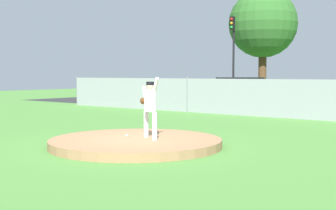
% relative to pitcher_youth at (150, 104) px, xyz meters
% --- Properties ---
extents(ground_plane, '(80.00, 80.00, 0.00)m').
position_rel_pitcher_youth_xyz_m(ground_plane, '(-0.28, 5.74, -1.15)').
color(ground_plane, '#4C8438').
extents(asphalt_strip, '(44.00, 7.00, 0.01)m').
position_rel_pitcher_youth_xyz_m(asphalt_strip, '(-0.28, 14.24, -1.15)').
color(asphalt_strip, '#2B2B2D').
rests_on(asphalt_strip, ground_plane).
extents(pitchers_mound, '(4.58, 4.58, 0.22)m').
position_rel_pitcher_youth_xyz_m(pitchers_mound, '(-0.28, -0.26, -1.04)').
color(pitchers_mound, '#99704C').
rests_on(pitchers_mound, ground_plane).
extents(pitcher_youth, '(0.77, 0.43, 1.63)m').
position_rel_pitcher_youth_xyz_m(pitcher_youth, '(0.00, 0.00, 0.00)').
color(pitcher_youth, silver).
rests_on(pitcher_youth, pitchers_mound).
extents(baseball, '(0.07, 0.07, 0.07)m').
position_rel_pitcher_youth_xyz_m(baseball, '(-0.69, -0.17, -0.89)').
color(baseball, white).
rests_on(baseball, pitchers_mound).
extents(chainlink_fence, '(28.70, 0.07, 1.81)m').
position_rel_pitcher_youth_xyz_m(chainlink_fence, '(-0.28, 9.74, -0.29)').
color(chainlink_fence, gray).
rests_on(chainlink_fence, ground_plane).
extents(parked_car_red, '(2.20, 4.58, 1.74)m').
position_rel_pitcher_youth_xyz_m(parked_car_red, '(-5.72, 14.55, -0.32)').
color(parked_car_red, '#A81919').
rests_on(parked_car_red, ground_plane).
extents(parked_car_silver, '(2.01, 4.18, 1.56)m').
position_rel_pitcher_youth_xyz_m(parked_car_silver, '(-2.56, 14.25, -0.40)').
color(parked_car_silver, '#B7BABF').
rests_on(parked_car_silver, ground_plane).
extents(parked_car_burgundy, '(2.15, 4.30, 1.58)m').
position_rel_pitcher_youth_xyz_m(parked_car_burgundy, '(-10.58, 14.30, -0.39)').
color(parked_car_burgundy, maroon).
rests_on(parked_car_burgundy, ground_plane).
extents(traffic_light_near, '(0.28, 0.46, 5.77)m').
position_rel_pitcher_youth_xyz_m(traffic_light_near, '(-8.32, 17.98, 2.73)').
color(traffic_light_near, black).
rests_on(traffic_light_near, ground_plane).
extents(tree_tall_centre, '(5.06, 5.06, 8.20)m').
position_rel_pitcher_youth_xyz_m(tree_tall_centre, '(-8.28, 22.15, 4.49)').
color(tree_tall_centre, '#4C331E').
rests_on(tree_tall_centre, ground_plane).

